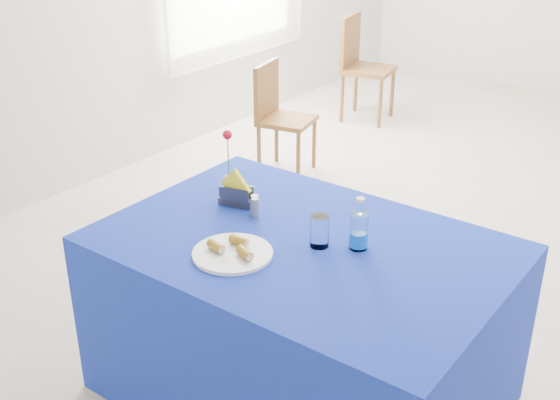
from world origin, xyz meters
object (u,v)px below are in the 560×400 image
object	(u,v)px
plate	(233,253)
chair_win_a	(278,110)
blue_table	(301,321)
water_bottle	(359,232)
chair_win_b	(360,60)

from	to	relation	value
plate	chair_win_a	world-z (taller)	chair_win_a
plate	chair_win_a	size ratio (longest dim) A/B	0.38
blue_table	chair_win_a	bearing A→B (deg)	129.03
plate	water_bottle	size ratio (longest dim) A/B	1.45
plate	blue_table	bearing A→B (deg)	58.53
chair_win_a	plate	bearing A→B (deg)	-159.60
blue_table	water_bottle	world-z (taller)	water_bottle
chair_win_a	chair_win_b	distance (m)	1.45
plate	water_bottle	bearing A→B (deg)	43.40
blue_table	water_bottle	size ratio (longest dim) A/B	7.44
blue_table	chair_win_b	bearing A→B (deg)	117.12
water_bottle	chair_win_a	bearing A→B (deg)	133.71
chair_win_a	blue_table	bearing A→B (deg)	-153.60
water_bottle	chair_win_b	world-z (taller)	water_bottle
water_bottle	chair_win_a	xyz separation A→B (m)	(-1.80, 1.89, -0.35)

